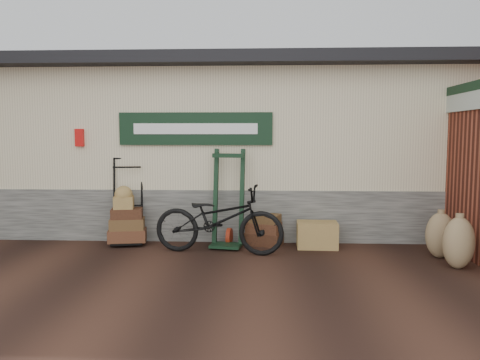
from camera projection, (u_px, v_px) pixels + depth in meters
name	position (u px, v px, depth m)	size (l,w,h in m)	color
ground	(207.00, 257.00, 7.11)	(80.00, 80.00, 0.00)	black
station_building	(222.00, 146.00, 9.68)	(14.40, 4.10, 3.20)	#4C4C47
porter_trolley	(128.00, 200.00, 7.95)	(0.74, 0.56, 1.49)	black
green_barrow	(228.00, 198.00, 7.69)	(0.58, 0.49, 1.61)	black
suitcase_stack	(264.00, 229.00, 7.87)	(0.60, 0.38, 0.53)	#3B1D13
wicker_hamper	(317.00, 235.00, 7.67)	(0.65, 0.43, 0.43)	olive
bicycle	(219.00, 216.00, 7.27)	(2.05, 0.71, 1.19)	black
burlap_sack_left	(440.00, 235.00, 7.02)	(0.43, 0.36, 0.69)	#90784D
burlap_sack_right	(459.00, 243.00, 6.45)	(0.45, 0.38, 0.73)	#90784D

